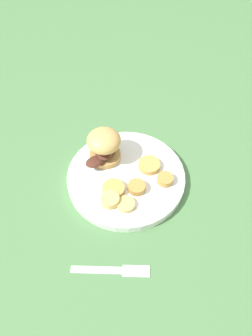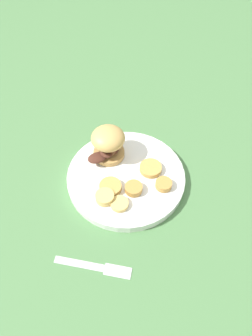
{
  "view_description": "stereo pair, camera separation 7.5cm",
  "coord_description": "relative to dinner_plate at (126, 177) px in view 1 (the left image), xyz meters",
  "views": [
    {
      "loc": [
        -0.24,
        0.39,
        0.65
      ],
      "look_at": [
        0.0,
        0.0,
        0.05
      ],
      "focal_mm": 35.0,
      "sensor_mm": 36.0,
      "label": 1
    },
    {
      "loc": [
        -0.3,
        0.34,
        0.65
      ],
      "look_at": [
        0.0,
        0.0,
        0.05
      ],
      "focal_mm": 35.0,
      "sensor_mm": 36.0,
      "label": 2
    }
  ],
  "objects": [
    {
      "name": "ground_plane",
      "position": [
        0.0,
        0.0,
        -0.01
      ],
      "size": [
        4.0,
        4.0,
        0.0
      ],
      "primitive_type": "plane",
      "color": "#4C7A47"
    },
    {
      "name": "dinner_plate",
      "position": [
        0.0,
        0.0,
        0.0
      ],
      "size": [
        0.28,
        0.28,
        0.02
      ],
      "color": "white",
      "rests_on": "ground_plane"
    },
    {
      "name": "sandwich",
      "position": [
        0.07,
        -0.02,
        0.05
      ],
      "size": [
        0.09,
        0.11,
        0.08
      ],
      "color": "tan",
      "rests_on": "dinner_plate"
    },
    {
      "name": "potato_round_0",
      "position": [
        -0.03,
        -0.05,
        0.02
      ],
      "size": [
        0.05,
        0.05,
        0.01
      ],
      "primitive_type": "cylinder",
      "color": "tan",
      "rests_on": "dinner_plate"
    },
    {
      "name": "potato_round_1",
      "position": [
        -0.01,
        0.08,
        0.02
      ],
      "size": [
        0.04,
        0.04,
        0.02
      ],
      "primitive_type": "cylinder",
      "color": "#DBB766",
      "rests_on": "dinner_plate"
    },
    {
      "name": "potato_round_2",
      "position": [
        -0.0,
        0.05,
        0.02
      ],
      "size": [
        0.05,
        0.05,
        0.01
      ],
      "primitive_type": "cylinder",
      "color": "tan",
      "rests_on": "dinner_plate"
    },
    {
      "name": "potato_round_3",
      "position": [
        -0.09,
        -0.03,
        0.02
      ],
      "size": [
        0.04,
        0.04,
        0.02
      ],
      "primitive_type": "cylinder",
      "color": "#BC8942",
      "rests_on": "dinner_plate"
    },
    {
      "name": "potato_round_4",
      "position": [
        -0.04,
        0.02,
        0.02
      ],
      "size": [
        0.04,
        0.04,
        0.02
      ],
      "primitive_type": "cylinder",
      "color": "#BC8942",
      "rests_on": "dinner_plate"
    },
    {
      "name": "potato_round_5",
      "position": [
        -0.04,
        0.07,
        0.01
      ],
      "size": [
        0.04,
        0.04,
        0.01
      ],
      "primitive_type": "cylinder",
      "color": "#DBB766",
      "rests_on": "dinner_plate"
    },
    {
      "name": "fork",
      "position": [
        -0.09,
        0.2,
        -0.01
      ],
      "size": [
        0.15,
        0.1,
        0.0
      ],
      "color": "silver",
      "rests_on": "ground_plane"
    }
  ]
}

